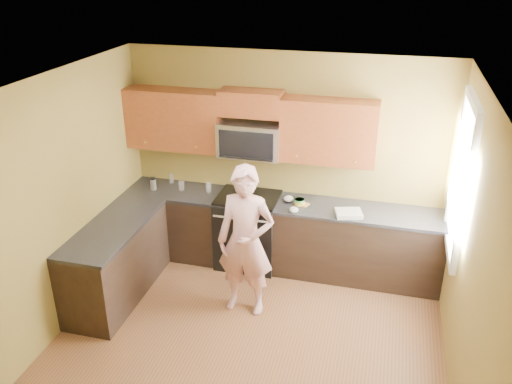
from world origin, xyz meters
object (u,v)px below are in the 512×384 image
(stove, at_px, (248,230))
(travel_mug, at_px, (154,189))
(butter_tub, at_px, (299,205))
(frying_pan, at_px, (247,203))
(microwave, at_px, (250,155))
(woman, at_px, (246,242))

(stove, xyz_separation_m, travel_mug, (-1.26, -0.04, 0.44))
(butter_tub, bearing_deg, stove, 179.31)
(stove, height_order, frying_pan, frying_pan)
(frying_pan, bearing_deg, travel_mug, 170.88)
(microwave, height_order, frying_pan, microwave)
(microwave, relative_size, butter_tub, 6.06)
(microwave, height_order, butter_tub, microwave)
(microwave, relative_size, frying_pan, 1.80)
(microwave, distance_m, woman, 1.25)
(woman, height_order, butter_tub, woman)
(stove, xyz_separation_m, microwave, (0.00, 0.12, 0.97))
(frying_pan, distance_m, butter_tub, 0.64)
(travel_mug, bearing_deg, microwave, 7.43)
(woman, bearing_deg, microwave, 103.65)
(travel_mug, bearing_deg, butter_tub, 0.93)
(stove, height_order, travel_mug, travel_mug)
(stove, height_order, microwave, microwave)
(microwave, distance_m, frying_pan, 0.59)
(frying_pan, distance_m, travel_mug, 1.31)
(frying_pan, bearing_deg, woman, -78.09)
(frying_pan, bearing_deg, butter_tub, 14.53)
(microwave, height_order, travel_mug, microwave)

